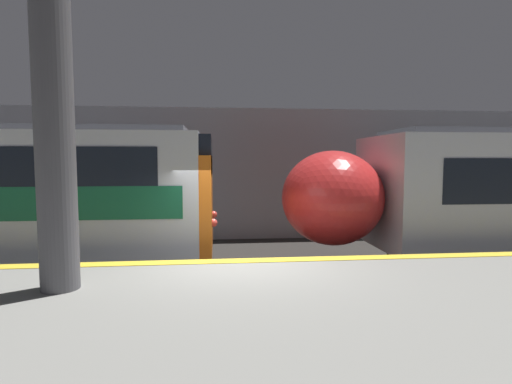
% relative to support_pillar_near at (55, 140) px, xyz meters
% --- Properties ---
extents(ground_plane, '(120.00, 120.00, 0.00)m').
position_rel_support_pillar_near_xyz_m(ground_plane, '(2.55, 1.41, -2.97)').
color(ground_plane, '#282623').
extents(platform, '(40.00, 4.60, 0.95)m').
position_rel_support_pillar_near_xyz_m(platform, '(2.55, -0.89, -2.50)').
color(platform, slate).
rests_on(platform, ground).
extents(station_rear_barrier, '(50.00, 0.15, 4.44)m').
position_rel_support_pillar_near_xyz_m(station_rear_barrier, '(2.55, 7.95, -0.75)').
color(station_rear_barrier, '#939399').
rests_on(station_rear_barrier, ground).
extents(support_pillar_near, '(0.51, 0.51, 4.07)m').
position_rel_support_pillar_near_xyz_m(support_pillar_near, '(0.00, 0.00, 0.00)').
color(support_pillar_near, '#56565B').
rests_on(support_pillar_near, platform).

